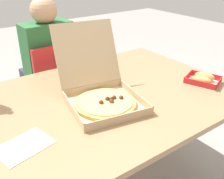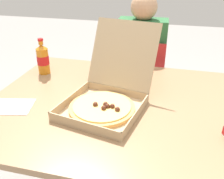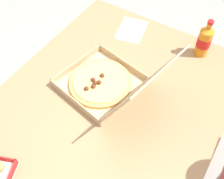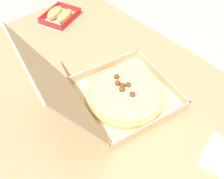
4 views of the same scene
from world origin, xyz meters
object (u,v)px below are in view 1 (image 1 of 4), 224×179
at_px(diner_person, 46,58).
at_px(paper_menu, 24,146).
at_px(bread_side_box, 203,79).
at_px(chair, 52,84).
at_px(pizza_box_open, 102,94).

xyz_separation_m(diner_person, paper_menu, (-0.51, -0.99, 0.02)).
bearing_deg(bread_side_box, diner_person, 118.84).
bearing_deg(chair, pizza_box_open, -94.31).
distance_m(diner_person, paper_menu, 1.11).
xyz_separation_m(diner_person, bread_side_box, (0.57, -1.03, 0.05)).
height_order(bread_side_box, paper_menu, bread_side_box).
bearing_deg(diner_person, pizza_box_open, -93.86).
distance_m(chair, bread_side_box, 1.15).
xyz_separation_m(chair, bread_side_box, (0.56, -0.97, 0.26)).
relative_size(diner_person, pizza_box_open, 2.04).
xyz_separation_m(chair, diner_person, (-0.00, 0.06, 0.21)).
bearing_deg(pizza_box_open, paper_menu, -165.51).
height_order(pizza_box_open, bread_side_box, pizza_box_open).
bearing_deg(bread_side_box, paper_menu, 177.79).
xyz_separation_m(bread_side_box, paper_menu, (-1.08, 0.04, -0.02)).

